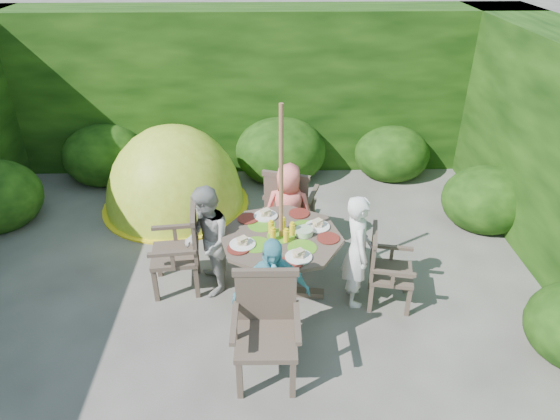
{
  "coord_description": "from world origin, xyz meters",
  "views": [
    {
      "loc": [
        0.39,
        -4.02,
        3.63
      ],
      "look_at": [
        0.52,
        0.75,
        0.85
      ],
      "focal_mm": 32.0,
      "sensor_mm": 36.0,
      "label": 1
    }
  ],
  "objects_px": {
    "garden_chair_right": "(385,267)",
    "child_back": "(288,211)",
    "garden_chair_front": "(266,326)",
    "child_front": "(271,296)",
    "garden_chair_left": "(182,248)",
    "child_right": "(357,251)",
    "patio_table": "(281,245)",
    "parasol_pole": "(281,209)",
    "dome_tent": "(177,205)",
    "child_left": "(207,242)",
    "garden_chair_back": "(289,204)"
  },
  "relations": [
    {
      "from": "child_right",
      "to": "child_left",
      "type": "height_order",
      "value": "child_right"
    },
    {
      "from": "garden_chair_right",
      "to": "garden_chair_left",
      "type": "xyz_separation_m",
      "value": [
        -2.18,
        0.32,
        0.06
      ]
    },
    {
      "from": "patio_table",
      "to": "parasol_pole",
      "type": "distance_m",
      "value": 0.45
    },
    {
      "from": "parasol_pole",
      "to": "garden_chair_front",
      "type": "bearing_deg",
      "value": -98.59
    },
    {
      "from": "garden_chair_front",
      "to": "dome_tent",
      "type": "xyz_separation_m",
      "value": [
        -1.31,
        3.12,
        -0.53
      ]
    },
    {
      "from": "child_left",
      "to": "garden_chair_back",
      "type": "bearing_deg",
      "value": 126.07
    },
    {
      "from": "garden_chair_right",
      "to": "child_back",
      "type": "relative_size",
      "value": 0.7
    },
    {
      "from": "patio_table",
      "to": "garden_chair_back",
      "type": "distance_m",
      "value": 1.1
    },
    {
      "from": "child_right",
      "to": "child_back",
      "type": "bearing_deg",
      "value": 35.18
    },
    {
      "from": "garden_chair_left",
      "to": "dome_tent",
      "type": "xyz_separation_m",
      "value": [
        -0.39,
        1.86,
        -0.51
      ]
    },
    {
      "from": "child_back",
      "to": "child_front",
      "type": "xyz_separation_m",
      "value": [
        -0.22,
        -1.58,
        0.02
      ]
    },
    {
      "from": "garden_chair_back",
      "to": "child_back",
      "type": "relative_size",
      "value": 0.83
    },
    {
      "from": "patio_table",
      "to": "dome_tent",
      "type": "distance_m",
      "value": 2.6
    },
    {
      "from": "child_right",
      "to": "parasol_pole",
      "type": "bearing_deg",
      "value": 80.18
    },
    {
      "from": "parasol_pole",
      "to": "garden_chair_left",
      "type": "xyz_separation_m",
      "value": [
        -1.08,
        0.17,
        -0.59
      ]
    },
    {
      "from": "parasol_pole",
      "to": "garden_chair_right",
      "type": "bearing_deg",
      "value": -7.79
    },
    {
      "from": "patio_table",
      "to": "garden_chair_left",
      "type": "xyz_separation_m",
      "value": [
        -1.09,
        0.17,
        -0.14
      ]
    },
    {
      "from": "garden_chair_right",
      "to": "child_right",
      "type": "xyz_separation_m",
      "value": [
        -0.3,
        0.04,
        0.19
      ]
    },
    {
      "from": "garden_chair_left",
      "to": "garden_chair_front",
      "type": "relative_size",
      "value": 0.97
    },
    {
      "from": "garden_chair_front",
      "to": "garden_chair_right",
      "type": "bearing_deg",
      "value": 37.28
    },
    {
      "from": "garden_chair_left",
      "to": "garden_chair_front",
      "type": "height_order",
      "value": "garden_chair_front"
    },
    {
      "from": "child_front",
      "to": "dome_tent",
      "type": "xyz_separation_m",
      "value": [
        -1.36,
        2.83,
        -0.63
      ]
    },
    {
      "from": "parasol_pole",
      "to": "dome_tent",
      "type": "height_order",
      "value": "parasol_pole"
    },
    {
      "from": "garden_chair_right",
      "to": "garden_chair_back",
      "type": "xyz_separation_m",
      "value": [
        -0.96,
        1.23,
        0.08
      ]
    },
    {
      "from": "garden_chair_front",
      "to": "dome_tent",
      "type": "distance_m",
      "value": 3.42
    },
    {
      "from": "garden_chair_left",
      "to": "child_right",
      "type": "height_order",
      "value": "child_right"
    },
    {
      "from": "dome_tent",
      "to": "child_front",
      "type": "bearing_deg",
      "value": -65.8
    },
    {
      "from": "child_left",
      "to": "dome_tent",
      "type": "distance_m",
      "value": 2.14
    },
    {
      "from": "patio_table",
      "to": "garden_chair_left",
      "type": "relative_size",
      "value": 1.57
    },
    {
      "from": "parasol_pole",
      "to": "garden_chair_back",
      "type": "relative_size",
      "value": 2.2
    },
    {
      "from": "garden_chair_left",
      "to": "patio_table",
      "type": "bearing_deg",
      "value": 74.65
    },
    {
      "from": "child_right",
      "to": "child_front",
      "type": "distance_m",
      "value": 1.13
    },
    {
      "from": "garden_chair_front",
      "to": "child_right",
      "type": "distance_m",
      "value": 1.37
    },
    {
      "from": "patio_table",
      "to": "garden_chair_front",
      "type": "bearing_deg",
      "value": -98.82
    },
    {
      "from": "parasol_pole",
      "to": "child_right",
      "type": "distance_m",
      "value": 0.92
    },
    {
      "from": "garden_chair_left",
      "to": "garden_chair_back",
      "type": "relative_size",
      "value": 0.96
    },
    {
      "from": "garden_chair_right",
      "to": "child_left",
      "type": "bearing_deg",
      "value": 93.44
    },
    {
      "from": "parasol_pole",
      "to": "child_back",
      "type": "relative_size",
      "value": 1.82
    },
    {
      "from": "patio_table",
      "to": "parasol_pole",
      "type": "height_order",
      "value": "parasol_pole"
    },
    {
      "from": "garden_chair_right",
      "to": "patio_table",
      "type": "bearing_deg",
      "value": 93.48
    },
    {
      "from": "parasol_pole",
      "to": "child_back",
      "type": "height_order",
      "value": "parasol_pole"
    },
    {
      "from": "garden_chair_front",
      "to": "child_front",
      "type": "xyz_separation_m",
      "value": [
        0.05,
        0.29,
        0.1
      ]
    },
    {
      "from": "garden_chair_left",
      "to": "child_front",
      "type": "xyz_separation_m",
      "value": [
        0.97,
        -0.97,
        0.11
      ]
    },
    {
      "from": "patio_table",
      "to": "dome_tent",
      "type": "bearing_deg",
      "value": 126.0
    },
    {
      "from": "child_left",
      "to": "child_front",
      "type": "bearing_deg",
      "value": 26.74
    },
    {
      "from": "garden_chair_right",
      "to": "child_back",
      "type": "xyz_separation_m",
      "value": [
        -0.98,
        0.94,
        0.15
      ]
    },
    {
      "from": "garden_chair_left",
      "to": "dome_tent",
      "type": "distance_m",
      "value": 1.97
    },
    {
      "from": "child_left",
      "to": "child_back",
      "type": "relative_size",
      "value": 1.05
    },
    {
      "from": "garden_chair_front",
      "to": "parasol_pole",
      "type": "bearing_deg",
      "value": 82.2
    },
    {
      "from": "child_front",
      "to": "child_right",
      "type": "bearing_deg",
      "value": 28.72
    }
  ]
}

